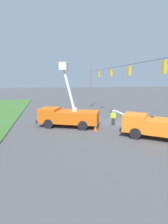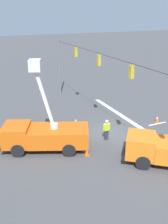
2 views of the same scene
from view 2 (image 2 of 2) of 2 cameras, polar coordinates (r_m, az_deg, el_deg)
ground_plane at (r=23.09m, az=5.63°, el=-4.69°), size 200.00×200.00×0.00m
lane_markings at (r=25.54m, az=14.76°, el=-2.68°), size 17.60×15.25×0.01m
signal_gantry at (r=21.44m, az=6.15°, el=6.32°), size 26.20×0.33×7.20m
utility_truck_bucket_lift at (r=20.20m, az=-8.64°, el=-4.67°), size 4.79×7.00×6.94m
road_worker at (r=21.60m, az=4.94°, el=-3.63°), size 0.26×0.65×1.77m
traffic_cone_foreground_left at (r=26.03m, az=15.65°, el=-1.40°), size 0.36×0.36×0.77m
traffic_cone_foreground_right at (r=19.53m, az=0.61°, el=-8.35°), size 0.36×0.36×0.83m
traffic_cone_mid_right at (r=24.63m, az=-1.83°, el=-1.98°), size 0.36×0.36×0.71m
traffic_cone_near_bucket at (r=22.52m, az=14.76°, el=-5.25°), size 0.36×0.36×0.59m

